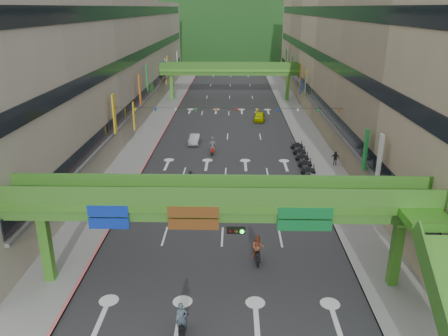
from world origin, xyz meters
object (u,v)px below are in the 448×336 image
(car_yellow, at_px, (259,116))
(scooter_rider_mid, at_px, (258,249))
(car_silver, at_px, (195,139))
(scooter_rider_near, at_px, (182,322))
(pedestrian_red, at_px, (332,194))
(overpass_near, at_px, (235,215))

(car_yellow, bearing_deg, scooter_rider_mid, -88.15)
(car_silver, bearing_deg, scooter_rider_near, -82.05)
(pedestrian_red, bearing_deg, scooter_rider_near, -110.24)
(scooter_rider_near, xyz_separation_m, pedestrian_red, (11.68, 17.64, -0.19))
(pedestrian_red, bearing_deg, overpass_near, -110.49)
(car_yellow, height_order, pedestrian_red, pedestrian_red)
(overpass_near, distance_m, scooter_rider_mid, 5.35)
(scooter_rider_mid, xyz_separation_m, pedestrian_red, (7.25, 10.23, -0.29))
(overpass_near, height_order, scooter_rider_mid, overpass_near)
(car_yellow, xyz_separation_m, pedestrian_red, (4.94, -30.45, 0.13))
(car_yellow, bearing_deg, pedestrian_red, -75.68)
(overpass_near, distance_m, pedestrian_red, 16.54)
(scooter_rider_mid, bearing_deg, car_silver, 103.44)
(scooter_rider_near, xyz_separation_m, car_silver, (-2.32, 35.67, -0.40))
(scooter_rider_near, distance_m, pedestrian_red, 21.16)
(scooter_rider_near, height_order, car_silver, scooter_rider_near)
(scooter_rider_near, xyz_separation_m, car_yellow, (6.74, 48.09, -0.32))
(overpass_near, relative_size, scooter_rider_near, 13.05)
(car_silver, xyz_separation_m, pedestrian_red, (14.00, -18.03, 0.20))
(scooter_rider_near, bearing_deg, overpass_near, 57.25)
(scooter_rider_mid, xyz_separation_m, car_silver, (-6.75, 28.26, -0.49))
(overpass_near, xyz_separation_m, pedestrian_red, (8.87, 13.26, -4.38))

